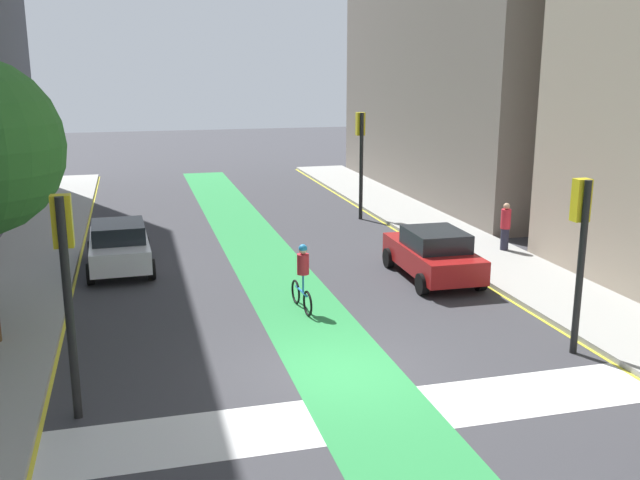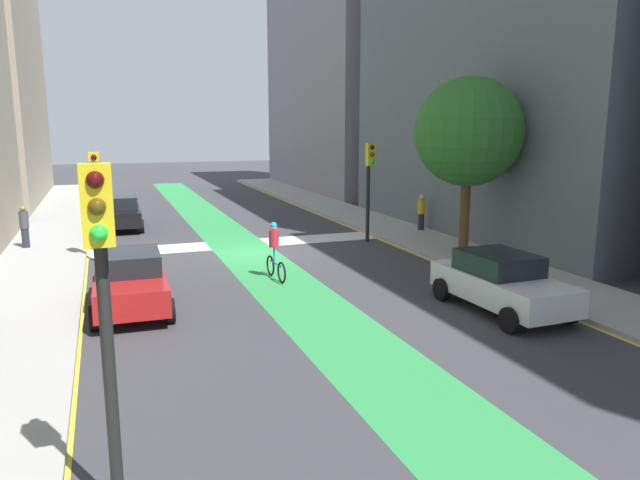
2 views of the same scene
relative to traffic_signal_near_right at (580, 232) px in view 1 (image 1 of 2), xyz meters
name	(u,v)px [view 1 (image 1 of 2)]	position (x,y,z in m)	size (l,w,h in m)	color
ground_plane	(340,372)	(-5.47, 0.25, -2.82)	(120.00, 120.00, 0.00)	#38383D
bike_lane_paint	(345,371)	(-5.37, 0.25, -2.81)	(2.40, 60.00, 0.01)	#2D8C47
crosswalk_band	(370,414)	(-5.47, -1.75, -2.81)	(12.00, 1.80, 0.01)	silver
curb_stripe_left	(44,405)	(-11.47, 0.25, -2.81)	(0.16, 60.00, 0.01)	yellow
sidewalk_right	(637,335)	(2.03, 0.25, -2.74)	(3.00, 60.00, 0.15)	#9E9E99
curb_stripe_right	(583,344)	(0.53, 0.25, -2.81)	(0.16, 60.00, 0.01)	yellow
traffic_signal_near_right	(580,232)	(0.00, 0.00, 0.00)	(0.35, 0.52, 4.00)	black
traffic_signal_near_left	(66,264)	(-10.80, -0.31, 0.13)	(0.35, 0.52, 4.20)	black
traffic_signal_far_right	(361,145)	(-0.18, 15.14, 0.33)	(0.35, 0.52, 4.51)	black
car_white_left_far	(119,245)	(-10.09, 9.66, -2.01)	(2.13, 4.25, 1.57)	silver
car_red_right_far	(433,254)	(-0.77, 6.10, -2.01)	(2.10, 4.24, 1.57)	#A51919
cyclist_in_lane	(302,276)	(-5.33, 4.28, -1.85)	(0.32, 1.73, 1.86)	black
pedestrian_sidewalk_right_a	(505,226)	(2.87, 8.22, -1.82)	(0.34, 0.34, 1.66)	#262638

